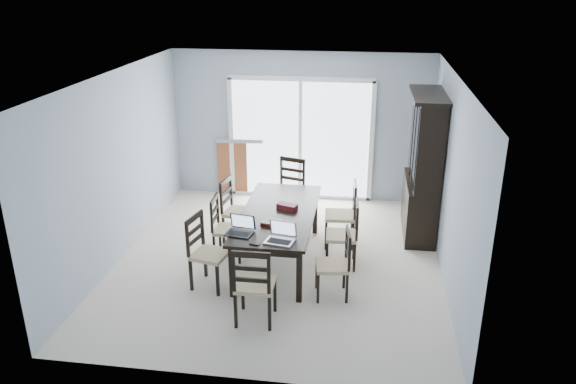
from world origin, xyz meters
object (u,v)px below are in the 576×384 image
(chair_end_near, at_px, (253,278))
(laptop_silver, at_px, (279,238))
(chair_left_near, at_px, (203,244))
(chair_left_mid, at_px, (222,221))
(hot_tub, at_px, (275,153))
(cell_phone, at_px, (255,244))
(laptop_dark, at_px, (239,230))
(dining_table, at_px, (278,217))
(chair_right_mid, at_px, (349,227))
(chair_left_far, at_px, (233,203))
(game_box, at_px, (287,206))
(chair_right_far, at_px, (347,207))
(chair_right_near, at_px, (339,257))
(chair_end_far, at_px, (290,183))
(china_hutch, at_px, (424,168))

(chair_end_near, xyz_separation_m, laptop_silver, (0.19, 0.65, 0.20))
(chair_left_near, height_order, chair_left_mid, chair_left_near)
(hot_tub, bearing_deg, cell_phone, -83.68)
(laptop_dark, bearing_deg, dining_table, 72.70)
(chair_right_mid, bearing_deg, chair_left_far, 68.33)
(cell_phone, height_order, game_box, game_box)
(chair_right_far, bearing_deg, chair_left_near, 125.16)
(laptop_dark, distance_m, laptop_silver, 0.56)
(chair_right_mid, bearing_deg, chair_right_near, 171.56)
(chair_end_near, bearing_deg, chair_end_far, 89.79)
(chair_right_far, distance_m, cell_phone, 1.97)
(chair_right_far, bearing_deg, laptop_dark, 133.71)
(cell_phone, bearing_deg, dining_table, 96.07)
(chair_left_far, distance_m, hot_tub, 2.77)
(china_hutch, bearing_deg, chair_left_mid, -156.46)
(dining_table, xyz_separation_m, chair_end_near, (-0.03, -1.56, -0.06))
(chair_left_far, bearing_deg, game_box, 71.11)
(cell_phone, bearing_deg, hot_tub, 109.70)
(chair_right_far, xyz_separation_m, cell_phone, (-1.04, -1.67, 0.15))
(chair_right_near, bearing_deg, china_hutch, -37.41)
(chair_left_near, bearing_deg, chair_left_mid, -170.76)
(chair_right_near, height_order, hot_tub, hot_tub)
(chair_right_mid, xyz_separation_m, chair_end_far, (-1.02, 1.47, 0.04))
(china_hutch, bearing_deg, chair_right_mid, -130.69)
(dining_table, distance_m, cell_phone, 1.01)
(chair_left_near, xyz_separation_m, chair_left_far, (0.07, 1.38, -0.00))
(chair_right_far, height_order, chair_end_near, chair_end_near)
(chair_left_near, bearing_deg, cell_phone, 84.81)
(chair_end_far, xyz_separation_m, laptop_silver, (0.21, -2.39, 0.18))
(chair_right_mid, relative_size, chair_end_far, 0.93)
(chair_right_far, height_order, laptop_dark, chair_right_far)
(chair_right_near, xyz_separation_m, chair_end_far, (-0.94, 2.28, 0.08))
(game_box, bearing_deg, laptop_dark, -118.14)
(chair_end_far, distance_m, laptop_dark, 2.27)
(chair_end_far, distance_m, hot_tub, 1.97)
(china_hutch, xyz_separation_m, chair_left_far, (-2.80, -0.64, -0.48))
(chair_left_mid, xyz_separation_m, chair_right_near, (1.69, -0.81, -0.01))
(chair_right_near, height_order, game_box, chair_right_near)
(laptop_silver, distance_m, game_box, 1.05)
(chair_end_far, bearing_deg, laptop_dark, 97.96)
(chair_left_mid, height_order, laptop_dark, chair_left_mid)
(chair_left_far, distance_m, cell_phone, 1.74)
(dining_table, distance_m, chair_end_near, 1.56)
(chair_end_far, bearing_deg, chair_right_mid, 140.93)
(chair_end_near, distance_m, laptop_silver, 0.71)
(chair_end_near, bearing_deg, chair_left_far, 108.52)
(laptop_dark, bearing_deg, hot_tub, 102.44)
(dining_table, relative_size, chair_right_mid, 2.00)
(chair_left_mid, distance_m, game_box, 0.94)
(chair_end_far, height_order, laptop_silver, chair_end_far)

